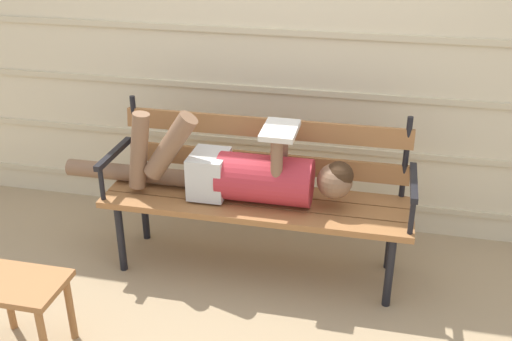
{
  "coord_description": "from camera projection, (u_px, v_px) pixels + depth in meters",
  "views": [
    {
      "loc": [
        0.64,
        -2.76,
        2.04
      ],
      "look_at": [
        0.0,
        0.09,
        0.64
      ],
      "focal_mm": 41.89,
      "sensor_mm": 36.0,
      "label": 1
    }
  ],
  "objects": [
    {
      "name": "ground_plane",
      "position": [
        253.0,
        277.0,
        3.43
      ],
      "size": [
        12.0,
        12.0,
        0.0
      ],
      "primitive_type": "plane",
      "color": "tan"
    },
    {
      "name": "park_bench",
      "position": [
        259.0,
        186.0,
        3.35
      ],
      "size": [
        1.71,
        0.47,
        0.93
      ],
      "color": "#9E6638",
      "rests_on": "ground"
    },
    {
      "name": "footstool",
      "position": [
        20.0,
        296.0,
        2.77
      ],
      "size": [
        0.42,
        0.3,
        0.39
      ],
      "color": "#9E6638",
      "rests_on": "ground"
    },
    {
      "name": "house_siding",
      "position": [
        280.0,
        31.0,
        3.55
      ],
      "size": [
        5.49,
        0.08,
        2.51
      ],
      "color": "beige",
      "rests_on": "ground"
    },
    {
      "name": "reclining_person",
      "position": [
        240.0,
        173.0,
        3.26
      ],
      "size": [
        1.69,
        0.27,
        0.51
      ],
      "color": "#B72D38"
    }
  ]
}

